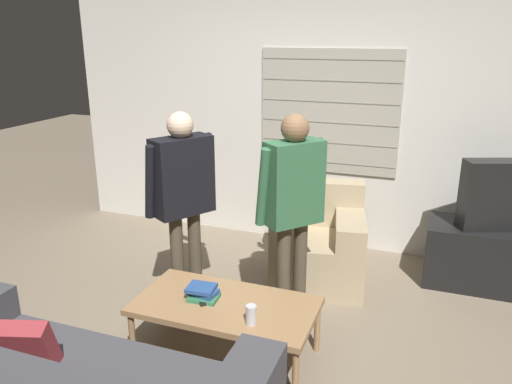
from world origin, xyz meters
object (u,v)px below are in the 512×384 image
object	(u,v)px
armchair_beige	(318,243)
tv	(500,195)
person_right_standing	(293,196)
person_left_standing	(182,187)
spare_remote	(200,300)
book_stack	(203,292)
coffee_table	(226,308)
soda_can	(251,315)

from	to	relation	value
armchair_beige	tv	world-z (taller)	tv
armchair_beige	person_right_standing	bearing A→B (deg)	75.42
person_left_standing	person_right_standing	distance (m)	0.84
person_left_standing	spare_remote	bearing A→B (deg)	-113.39
armchair_beige	book_stack	size ratio (longest dim) A/B	4.06
person_right_standing	spare_remote	xyz separation A→B (m)	(-0.43, -0.63, -0.57)
spare_remote	coffee_table	bearing A→B (deg)	-31.90
tv	book_stack	distance (m)	2.56
person_right_standing	armchair_beige	bearing A→B (deg)	37.35
coffee_table	book_stack	size ratio (longest dim) A/B	5.30
coffee_table	spare_remote	distance (m)	0.18
armchair_beige	coffee_table	xyz separation A→B (m)	(-0.30, -1.30, 0.03)
armchair_beige	spare_remote	distance (m)	1.42
person_left_standing	book_stack	size ratio (longest dim) A/B	6.92
book_stack	person_right_standing	bearing A→B (deg)	52.80
person_right_standing	person_left_standing	bearing A→B (deg)	135.05
person_left_standing	soda_can	size ratio (longest dim) A/B	12.29
coffee_table	soda_can	world-z (taller)	soda_can
book_stack	spare_remote	bearing A→B (deg)	-81.23
soda_can	spare_remote	xyz separation A→B (m)	(-0.40, 0.13, -0.05)
coffee_table	book_stack	bearing A→B (deg)	176.44
person_right_standing	spare_remote	size ratio (longest dim) A/B	12.98
tv	person_right_standing	xyz separation A→B (m)	(-1.45, -1.10, 0.17)
tv	soda_can	bearing A→B (deg)	30.75
coffee_table	tv	size ratio (longest dim) A/B	1.81
person_right_standing	book_stack	world-z (taller)	person_right_standing
armchair_beige	spare_remote	bearing A→B (deg)	59.19
armchair_beige	coffee_table	distance (m)	1.34
person_left_standing	soda_can	distance (m)	1.18
person_left_standing	person_right_standing	bearing A→B (deg)	-54.59
person_left_standing	spare_remote	xyz separation A→B (m)	(0.41, -0.56, -0.57)
person_left_standing	book_stack	world-z (taller)	person_left_standing
person_right_standing	soda_can	bearing A→B (deg)	-141.68
spare_remote	book_stack	bearing A→B (deg)	53.21
tv	person_right_standing	world-z (taller)	person_right_standing
coffee_table	spare_remote	bearing A→B (deg)	-166.34
soda_can	person_left_standing	bearing A→B (deg)	139.63
coffee_table	book_stack	world-z (taller)	book_stack
book_stack	soda_can	distance (m)	0.45
book_stack	spare_remote	xyz separation A→B (m)	(0.01, -0.05, -0.03)
book_stack	spare_remote	distance (m)	0.06
tv	person_right_standing	distance (m)	1.83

